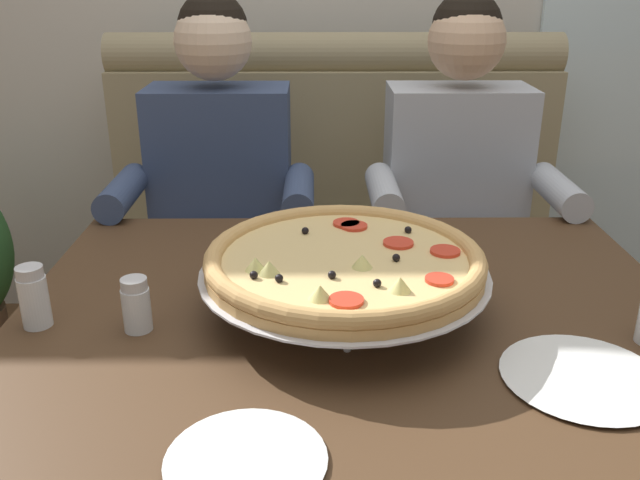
{
  "coord_description": "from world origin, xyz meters",
  "views": [
    {
      "loc": [
        -0.07,
        -1.1,
        1.33
      ],
      "look_at": [
        -0.06,
        0.1,
        0.84
      ],
      "focal_mm": 37.92,
      "sensor_mm": 36.0,
      "label": 1
    }
  ],
  "objects_px": {
    "booth_bench": "(336,266)",
    "diner_right": "(460,204)",
    "shaker_parmesan": "(137,308)",
    "patio_chair": "(607,146)",
    "plate_near_left": "(246,456)",
    "pizza": "(344,262)",
    "shaker_oregano": "(34,301)",
    "plate_near_right": "(584,374)",
    "diner_left": "(218,205)",
    "dining_table": "(352,350)"
  },
  "relations": [
    {
      "from": "pizza",
      "to": "plate_near_right",
      "type": "height_order",
      "value": "pizza"
    },
    {
      "from": "diner_left",
      "to": "shaker_oregano",
      "type": "relative_size",
      "value": 11.3
    },
    {
      "from": "shaker_oregano",
      "to": "plate_near_left",
      "type": "relative_size",
      "value": 0.54
    },
    {
      "from": "diner_left",
      "to": "shaker_oregano",
      "type": "xyz_separation_m",
      "value": [
        -0.22,
        -0.75,
        0.08
      ]
    },
    {
      "from": "plate_near_right",
      "to": "patio_chair",
      "type": "bearing_deg",
      "value": 66.36
    },
    {
      "from": "shaker_parmesan",
      "to": "plate_near_left",
      "type": "xyz_separation_m",
      "value": [
        0.22,
        -0.34,
        -0.03
      ]
    },
    {
      "from": "shaker_oregano",
      "to": "diner_right",
      "type": "bearing_deg",
      "value": 39.64
    },
    {
      "from": "shaker_parmesan",
      "to": "diner_right",
      "type": "bearing_deg",
      "value": 46.63
    },
    {
      "from": "dining_table",
      "to": "diner_left",
      "type": "xyz_separation_m",
      "value": [
        -0.34,
        0.69,
        0.05
      ]
    },
    {
      "from": "booth_bench",
      "to": "diner_right",
      "type": "distance_m",
      "value": 0.53
    },
    {
      "from": "shaker_oregano",
      "to": "patio_chair",
      "type": "distance_m",
      "value": 2.87
    },
    {
      "from": "diner_left",
      "to": "pizza",
      "type": "height_order",
      "value": "diner_left"
    },
    {
      "from": "diner_right",
      "to": "shaker_oregano",
      "type": "relative_size",
      "value": 11.3
    },
    {
      "from": "shaker_parmesan",
      "to": "pizza",
      "type": "bearing_deg",
      "value": 9.65
    },
    {
      "from": "dining_table",
      "to": "patio_chair",
      "type": "distance_m",
      "value": 2.48
    },
    {
      "from": "shaker_oregano",
      "to": "plate_near_left",
      "type": "height_order",
      "value": "shaker_oregano"
    },
    {
      "from": "diner_right",
      "to": "plate_near_right",
      "type": "xyz_separation_m",
      "value": [
        -0.0,
        -0.92,
        0.04
      ]
    },
    {
      "from": "diner_left",
      "to": "plate_near_right",
      "type": "relative_size",
      "value": 5.07
    },
    {
      "from": "plate_near_left",
      "to": "pizza",
      "type": "bearing_deg",
      "value": 70.66
    },
    {
      "from": "dining_table",
      "to": "plate_near_right",
      "type": "xyz_separation_m",
      "value": [
        0.34,
        -0.23,
        0.09
      ]
    },
    {
      "from": "shaker_oregano",
      "to": "shaker_parmesan",
      "type": "bearing_deg",
      "value": -5.13
    },
    {
      "from": "patio_chair",
      "to": "diner_left",
      "type": "bearing_deg",
      "value": -140.68
    },
    {
      "from": "booth_bench",
      "to": "shaker_oregano",
      "type": "bearing_deg",
      "value": -118.89
    },
    {
      "from": "shaker_oregano",
      "to": "diner_left",
      "type": "bearing_deg",
      "value": 73.78
    },
    {
      "from": "pizza",
      "to": "plate_near_left",
      "type": "bearing_deg",
      "value": -109.34
    },
    {
      "from": "shaker_parmesan",
      "to": "shaker_oregano",
      "type": "xyz_separation_m",
      "value": [
        -0.18,
        0.02,
        0.01
      ]
    },
    {
      "from": "pizza",
      "to": "patio_chair",
      "type": "distance_m",
      "value": 2.51
    },
    {
      "from": "shaker_parmesan",
      "to": "patio_chair",
      "type": "height_order",
      "value": "patio_chair"
    },
    {
      "from": "diner_left",
      "to": "shaker_parmesan",
      "type": "xyz_separation_m",
      "value": [
        -0.04,
        -0.76,
        0.08
      ]
    },
    {
      "from": "patio_chair",
      "to": "dining_table",
      "type": "bearing_deg",
      "value": -122.98
    },
    {
      "from": "diner_left",
      "to": "plate_near_right",
      "type": "xyz_separation_m",
      "value": [
        0.68,
        -0.92,
        0.04
      ]
    },
    {
      "from": "plate_near_left",
      "to": "patio_chair",
      "type": "bearing_deg",
      "value": 58.77
    },
    {
      "from": "diner_left",
      "to": "diner_right",
      "type": "height_order",
      "value": "same"
    },
    {
      "from": "pizza",
      "to": "shaker_parmesan",
      "type": "relative_size",
      "value": 5.33
    },
    {
      "from": "plate_near_right",
      "to": "patio_chair",
      "type": "height_order",
      "value": "patio_chair"
    },
    {
      "from": "dining_table",
      "to": "plate_near_right",
      "type": "bearing_deg",
      "value": -33.85
    },
    {
      "from": "pizza",
      "to": "shaker_oregano",
      "type": "distance_m",
      "value": 0.54
    },
    {
      "from": "diner_left",
      "to": "plate_near_left",
      "type": "xyz_separation_m",
      "value": [
        0.18,
        -1.1,
        0.04
      ]
    },
    {
      "from": "shaker_parmesan",
      "to": "plate_near_right",
      "type": "xyz_separation_m",
      "value": [
        0.72,
        -0.16,
        -0.03
      ]
    },
    {
      "from": "shaker_oregano",
      "to": "plate_near_right",
      "type": "relative_size",
      "value": 0.45
    },
    {
      "from": "dining_table",
      "to": "diner_right",
      "type": "relative_size",
      "value": 0.98
    },
    {
      "from": "shaker_parmesan",
      "to": "plate_near_left",
      "type": "bearing_deg",
      "value": -57.52
    },
    {
      "from": "diner_left",
      "to": "shaker_parmesan",
      "type": "distance_m",
      "value": 0.77
    },
    {
      "from": "dining_table",
      "to": "pizza",
      "type": "relative_size",
      "value": 2.4
    },
    {
      "from": "diner_left",
      "to": "plate_near_left",
      "type": "height_order",
      "value": "diner_left"
    },
    {
      "from": "pizza",
      "to": "patio_chair",
      "type": "xyz_separation_m",
      "value": [
        1.37,
        2.09,
        -0.32
      ]
    },
    {
      "from": "dining_table",
      "to": "plate_near_right",
      "type": "relative_size",
      "value": 4.96
    },
    {
      "from": "booth_bench",
      "to": "plate_near_right",
      "type": "xyz_separation_m",
      "value": [
        0.34,
        -1.19,
        0.36
      ]
    },
    {
      "from": "pizza",
      "to": "shaker_oregano",
      "type": "height_order",
      "value": "pizza"
    },
    {
      "from": "booth_bench",
      "to": "shaker_parmesan",
      "type": "xyz_separation_m",
      "value": [
        -0.38,
        -1.03,
        0.39
      ]
    }
  ]
}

